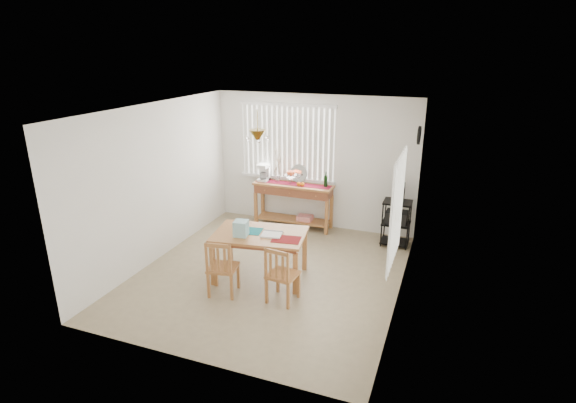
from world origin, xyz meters
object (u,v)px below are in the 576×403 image
at_px(dining_table, 260,238).
at_px(chair_right, 281,275).
at_px(wire_cart, 396,219).
at_px(sideboard, 294,195).
at_px(cart_items, 399,193).
at_px(chair_left, 222,268).

distance_m(dining_table, chair_right, 0.84).
height_order(wire_cart, dining_table, wire_cart).
distance_m(sideboard, cart_items, 2.06).
distance_m(sideboard, chair_right, 2.84).
height_order(wire_cart, chair_right, chair_right).
bearing_deg(dining_table, sideboard, 96.06).
height_order(cart_items, chair_left, cart_items).
relative_size(dining_table, chair_right, 1.75).
bearing_deg(wire_cart, sideboard, 174.88).
xyz_separation_m(sideboard, chair_left, (-0.07, -2.83, -0.24)).
relative_size(sideboard, cart_items, 4.59).
relative_size(wire_cart, dining_table, 0.56).
bearing_deg(cart_items, chair_left, -128.27).
relative_size(cart_items, chair_left, 0.40).
height_order(sideboard, chair_right, sideboard).
relative_size(sideboard, chair_right, 1.84).
bearing_deg(wire_cart, dining_table, -132.37).
xyz_separation_m(wire_cart, dining_table, (-1.80, -1.97, 0.15)).
xyz_separation_m(sideboard, dining_table, (0.23, -2.15, -0.01)).
bearing_deg(chair_right, wire_cart, 64.22).
distance_m(dining_table, chair_left, 0.77).
bearing_deg(chair_right, cart_items, 64.30).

